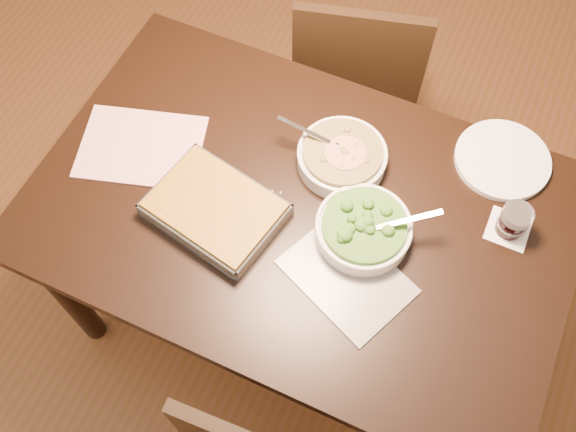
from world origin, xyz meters
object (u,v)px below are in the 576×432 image
object	(u,v)px
wine_tumbler	(514,220)
dinner_plate	(502,160)
broccoli_bowl	(363,229)
baking_dish	(215,210)
table	(300,226)
chair_far	(357,76)
stew_bowl	(342,156)

from	to	relation	value
wine_tumbler	dinner_plate	distance (m)	0.21
broccoli_bowl	baking_dish	xyz separation A→B (m)	(-0.36, -0.10, -0.00)
broccoli_bowl	wine_tumbler	size ratio (longest dim) A/B	2.96
baking_dish	dinner_plate	bearing A→B (deg)	47.92
table	baking_dish	xyz separation A→B (m)	(-0.19, -0.11, 0.12)
broccoli_bowl	baking_dish	world-z (taller)	broccoli_bowl
wine_tumbler	chair_far	world-z (taller)	chair_far
table	baking_dish	bearing A→B (deg)	-150.88
stew_bowl	chair_far	bearing A→B (deg)	104.38
baking_dish	wine_tumbler	size ratio (longest dim) A/B	4.18
baking_dish	dinner_plate	size ratio (longest dim) A/B	1.42
broccoli_bowl	chair_far	size ratio (longest dim) A/B	0.29
stew_bowl	wine_tumbler	distance (m)	0.47
baking_dish	wine_tumbler	xyz separation A→B (m)	(0.70, 0.27, 0.02)
dinner_plate	broccoli_bowl	bearing A→B (deg)	-125.91
dinner_plate	chair_far	xyz separation A→B (m)	(-0.53, 0.33, -0.27)
broccoli_bowl	baking_dish	distance (m)	0.38
chair_far	broccoli_bowl	bearing A→B (deg)	95.84
table	stew_bowl	distance (m)	0.22
stew_bowl	table	bearing A→B (deg)	-103.85
wine_tumbler	broccoli_bowl	bearing A→B (deg)	-153.17
table	broccoli_bowl	bearing A→B (deg)	-1.30
table	chair_far	bearing A→B (deg)	97.39
table	dinner_plate	distance (m)	0.58
stew_bowl	baking_dish	distance (m)	0.37
dinner_plate	stew_bowl	bearing A→B (deg)	-154.80
stew_bowl	broccoli_bowl	size ratio (longest dim) A/B	1.04
stew_bowl	broccoli_bowl	world-z (taller)	broccoli_bowl
broccoli_bowl	stew_bowl	bearing A→B (deg)	126.23
table	stew_bowl	xyz separation A→B (m)	(0.04, 0.17, 0.13)
stew_bowl	chair_far	xyz separation A→B (m)	(-0.13, 0.52, -0.29)
stew_bowl	broccoli_bowl	xyz separation A→B (m)	(0.13, -0.18, 0.00)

